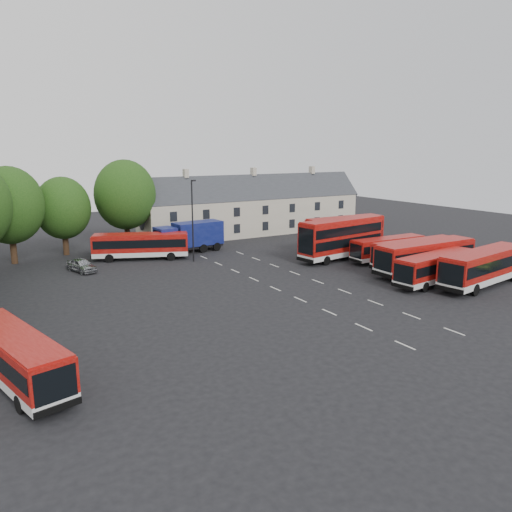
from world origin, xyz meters
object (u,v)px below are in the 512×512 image
object	(u,v)px
bus_row_a	(484,265)
bus_dd_south	(341,236)
box_truck	(190,236)
lamppost	(193,219)
bus_west	(15,354)
silver_car	(82,265)

from	to	relation	value
bus_row_a	bus_dd_south	distance (m)	16.60
bus_row_a	box_truck	bearing A→B (deg)	113.11
bus_row_a	lamppost	size ratio (longest dim) A/B	1.32
bus_row_a	bus_dd_south	bearing A→B (deg)	95.54
bus_west	silver_car	xyz separation A→B (m)	(8.66, 25.00, -1.08)
silver_car	bus_row_a	bearing A→B (deg)	-55.16
box_truck	silver_car	bearing A→B (deg)	-170.28
box_truck	silver_car	xyz separation A→B (m)	(-14.10, -3.64, -1.41)
bus_west	lamppost	distance (m)	31.66
silver_car	lamppost	xyz separation A→B (m)	(12.30, -1.49, 4.31)
bus_dd_south	box_truck	xyz separation A→B (m)	(-13.81, 12.84, -0.61)
bus_west	lamppost	bearing A→B (deg)	-55.74
bus_dd_south	lamppost	distance (m)	17.56
bus_row_a	silver_car	bearing A→B (deg)	133.07
bus_row_a	lamppost	distance (m)	31.01
bus_dd_south	silver_car	xyz separation A→B (m)	(-27.92, 9.20, -2.02)
bus_row_a	bus_west	distance (m)	40.63
bus_row_a	bus_dd_south	xyz separation A→B (m)	(-4.05, 16.09, 0.67)
bus_row_a	box_truck	distance (m)	34.00
bus_dd_south	bus_west	xyz separation A→B (m)	(-36.58, -15.80, -0.94)
bus_dd_south	bus_west	size ratio (longest dim) A/B	1.10
lamppost	bus_west	bearing A→B (deg)	-131.72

